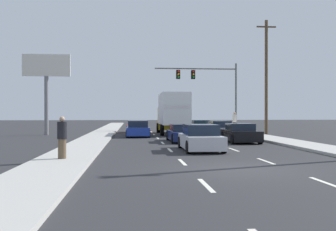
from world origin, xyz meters
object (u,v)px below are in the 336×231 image
object	(u,v)px
car_gray	(219,129)
traffic_signal_mast	(203,81)
box_truck	(173,111)
car_navy	(183,134)
utility_pole_mid	(266,76)
roadside_billboard	(46,77)
car_silver	(200,139)
car_green	(200,127)
pedestrian_mid_block	(234,121)
car_blue	(138,129)
car_black	(240,134)
car_red	(136,127)
pedestrian_near_corner	(62,138)

from	to	relation	value
car_gray	traffic_signal_mast	size ratio (longest dim) A/B	0.50
box_truck	car_navy	world-z (taller)	box_truck
utility_pole_mid	roadside_billboard	size ratio (longest dim) A/B	1.46
car_silver	car_green	size ratio (longest dim) A/B	0.97
roadside_billboard	car_gray	bearing A→B (deg)	-12.98
utility_pole_mid	pedestrian_mid_block	xyz separation A→B (m)	(-2.02, 3.55, -4.26)
car_navy	car_gray	size ratio (longest dim) A/B	1.00
car_silver	car_blue	bearing A→B (deg)	103.87
car_silver	car_black	distance (m)	6.43
box_truck	roadside_billboard	world-z (taller)	roadside_billboard
car_blue	roadside_billboard	bearing A→B (deg)	160.02
car_red	utility_pole_mid	world-z (taller)	utility_pole_mid
car_navy	box_truck	bearing A→B (deg)	88.51
car_black	box_truck	bearing A→B (deg)	108.95
car_green	pedestrian_near_corner	distance (m)	25.50
car_green	car_black	size ratio (longest dim) A/B	1.06
car_silver	car_red	bearing A→B (deg)	99.57
traffic_signal_mast	roadside_billboard	distance (m)	16.78
traffic_signal_mast	car_gray	bearing A→B (deg)	-93.03
box_truck	utility_pole_mid	distance (m)	9.17
car_green	pedestrian_mid_block	size ratio (longest dim) A/B	2.28
traffic_signal_mast	pedestrian_near_corner	bearing A→B (deg)	-111.74
car_navy	pedestrian_mid_block	bearing A→B (deg)	60.80
car_red	car_green	bearing A→B (deg)	5.45
car_gray	roadside_billboard	world-z (taller)	roadside_billboard
car_navy	utility_pole_mid	bearing A→B (deg)	44.19
car_red	car_navy	world-z (taller)	car_navy
car_red	car_gray	xyz separation A→B (m)	(6.85, -6.84, 0.05)
car_green	roadside_billboard	distance (m)	15.66
traffic_signal_mast	roadside_billboard	xyz separation A→B (m)	(-15.28, -6.90, -0.39)
car_green	car_gray	bearing A→B (deg)	-87.59
car_red	roadside_billboard	size ratio (longest dim) A/B	0.66
car_navy	traffic_signal_mast	bearing A→B (deg)	74.83
utility_pole_mid	pedestrian_mid_block	size ratio (longest dim) A/B	5.49
car_green	pedestrian_mid_block	xyz separation A→B (m)	(3.31, -0.98, 0.54)
pedestrian_near_corner	pedestrian_mid_block	bearing A→B (deg)	60.13
car_navy	utility_pole_mid	world-z (taller)	utility_pole_mid
box_truck	car_gray	world-z (taller)	box_truck
car_navy	car_silver	distance (m)	6.28
car_red	car_blue	distance (m)	6.35
car_silver	car_green	distance (m)	19.65
car_red	box_truck	bearing A→B (deg)	-45.31
car_red	car_navy	size ratio (longest dim) A/B	1.05
car_blue	utility_pole_mid	distance (m)	12.92
car_green	traffic_signal_mast	bearing A→B (deg)	73.13
traffic_signal_mast	pedestrian_near_corner	size ratio (longest dim) A/B	5.40
car_navy	car_gray	world-z (taller)	car_gray
car_green	car_black	xyz separation A→B (m)	(0.24, -14.04, 0.01)
car_navy	car_black	world-z (taller)	car_black
car_silver	car_green	xyz separation A→B (m)	(3.38, 19.36, -0.06)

